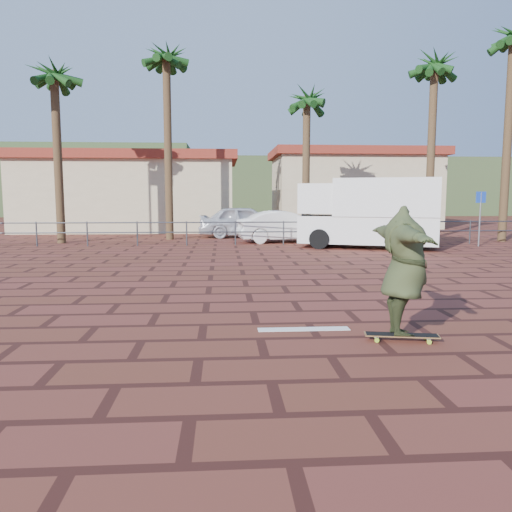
{
  "coord_description": "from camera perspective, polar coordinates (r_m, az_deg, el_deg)",
  "views": [
    {
      "loc": [
        -0.52,
        -8.55,
        2.02
      ],
      "look_at": [
        0.16,
        1.56,
        0.8
      ],
      "focal_mm": 35.0,
      "sensor_mm": 36.0,
      "label": 1
    }
  ],
  "objects": [
    {
      "name": "palm_center",
      "position": [
        24.77,
        5.83,
        16.91
      ],
      "size": [
        2.4,
        2.4,
        7.75
      ],
      "color": "brown",
      "rests_on": "ground"
    },
    {
      "name": "skateboarder",
      "position": [
        7.15,
        16.56,
        -1.64
      ],
      "size": [
        0.64,
        2.22,
        1.79
      ],
      "primitive_type": "imported",
      "rotation": [
        0.0,
        0.0,
        1.55
      ],
      "color": "#343D21",
      "rests_on": "longboard"
    },
    {
      "name": "palm_far_left",
      "position": [
        23.62,
        -22.07,
        18.12
      ],
      "size": [
        2.4,
        2.4,
        8.25
      ],
      "color": "brown",
      "rests_on": "ground"
    },
    {
      "name": "palm_left",
      "position": [
        24.41,
        -10.21,
        20.82
      ],
      "size": [
        2.4,
        2.4,
        9.45
      ],
      "color": "brown",
      "rests_on": "ground"
    },
    {
      "name": "car_silver",
      "position": [
        24.61,
        -1.17,
        3.97
      ],
      "size": [
        4.65,
        2.02,
        1.56
      ],
      "primitive_type": "imported",
      "rotation": [
        0.0,
        0.0,
        1.53
      ],
      "color": "silver",
      "rests_on": "ground"
    },
    {
      "name": "building_west",
      "position": [
        31.04,
        -14.1,
        7.13
      ],
      "size": [
        12.6,
        7.6,
        4.5
      ],
      "color": "beige",
      "rests_on": "ground"
    },
    {
      "name": "car_white",
      "position": [
        22.0,
        3.37,
        3.38
      ],
      "size": [
        4.34,
        1.96,
        1.38
      ],
      "primitive_type": "imported",
      "rotation": [
        0.0,
        0.0,
        1.69
      ],
      "color": "white",
      "rests_on": "ground"
    },
    {
      "name": "campervan",
      "position": [
        20.05,
        12.81,
        4.97
      ],
      "size": [
        5.63,
        3.86,
        2.7
      ],
      "rotation": [
        0.0,
        0.0,
        -0.36
      ],
      "color": "white",
      "rests_on": "ground"
    },
    {
      "name": "hill_front",
      "position": [
        58.56,
        -3.35,
        7.8
      ],
      "size": [
        70.0,
        18.0,
        6.0
      ],
      "primitive_type": "cube",
      "color": "#384C28",
      "rests_on": "ground"
    },
    {
      "name": "palm_right",
      "position": [
        25.1,
        19.72,
        19.27
      ],
      "size": [
        2.4,
        2.4,
        9.05
      ],
      "color": "brown",
      "rests_on": "ground"
    },
    {
      "name": "guardrail",
      "position": [
        20.6,
        -2.37,
        3.12
      ],
      "size": [
        24.06,
        0.06,
        1.0
      ],
      "color": "#47494F",
      "rests_on": "ground"
    },
    {
      "name": "building_east",
      "position": [
        33.65,
        10.94,
        7.61
      ],
      "size": [
        10.6,
        6.6,
        5.0
      ],
      "color": "beige",
      "rests_on": "ground"
    },
    {
      "name": "hill_back",
      "position": [
        68.06,
        -22.45,
        8.0
      ],
      "size": [
        35.0,
        14.0,
        8.0
      ],
      "primitive_type": "cube",
      "color": "#384C28",
      "rests_on": "ground"
    },
    {
      "name": "longboard",
      "position": [
        7.34,
        16.32,
        -8.72
      ],
      "size": [
        1.04,
        0.41,
        0.1
      ],
      "rotation": [
        0.0,
        0.0,
        -0.19
      ],
      "color": "olive",
      "rests_on": "ground"
    },
    {
      "name": "ground",
      "position": [
        8.8,
        -0.34,
        -6.41
      ],
      "size": [
        120.0,
        120.0,
        0.0
      ],
      "primitive_type": "plane",
      "color": "maroon",
      "rests_on": "ground"
    },
    {
      "name": "paint_stripe",
      "position": [
        7.72,
        5.46,
        -8.32
      ],
      "size": [
        1.4,
        0.22,
        0.01
      ],
      "primitive_type": "cube",
      "color": "white",
      "rests_on": "ground"
    },
    {
      "name": "street_sign",
      "position": [
        22.02,
        24.26,
        5.0
      ],
      "size": [
        0.44,
        0.13,
        2.2
      ],
      "rotation": [
        0.0,
        0.0,
        0.22
      ],
      "color": "gray",
      "rests_on": "ground"
    }
  ]
}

